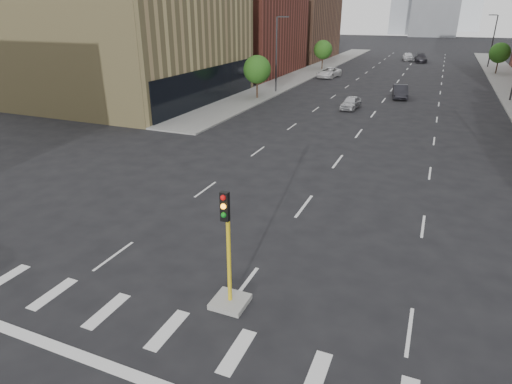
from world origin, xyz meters
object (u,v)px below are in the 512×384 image
Objects in this scene: car_mid_right at (400,92)px; car_deep_right at (421,58)px; car_distant at (408,57)px; median_traffic_signal at (229,282)px; car_near_left at (351,103)px; car_far_left at (329,73)px.

car_mid_right is 42.33m from car_deep_right.
car_distant reaches higher than car_mid_right.
car_distant reaches higher than car_deep_right.
median_traffic_signal is at bearing -98.85° from car_distant.
car_near_left is 23.48m from car_far_left.
car_far_left is 1.09× the size of car_distant.
car_distant is at bearing 85.68° from car_mid_right.
car_deep_right is (1.50, 85.48, -0.16)m from median_traffic_signal.
median_traffic_signal is 0.79× the size of car_deep_right.
car_mid_right is at bearing 68.22° from car_near_left.
car_deep_right is (12.00, 28.64, 0.05)m from car_far_left.
car_deep_right is at bearing 74.53° from car_far_left.
car_distant reaches higher than car_far_left.
car_mid_right is (4.19, 8.44, 0.10)m from car_near_left.
car_far_left is at bearing -116.51° from car_distant.
car_near_left is at bearing -101.21° from car_distant.
median_traffic_signal is 0.80× the size of car_far_left.
car_mid_right is 0.83× the size of car_deep_right.
car_distant is (9.32, 30.69, 0.09)m from car_far_left.
car_far_left is 32.07m from car_distant.
car_far_left is at bearing -118.67° from car_deep_right.
car_near_left is 52.84m from car_distant.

